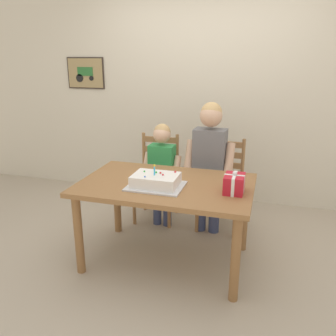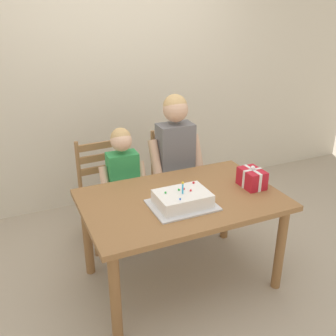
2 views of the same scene
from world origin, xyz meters
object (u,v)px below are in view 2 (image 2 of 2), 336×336
at_px(chair_left, 106,192).
at_px(chair_right, 177,178).
at_px(child_older, 175,153).
at_px(dining_table, 182,209).
at_px(birthday_cake, 182,200).
at_px(gift_box_red_large, 252,178).
at_px(child_younger, 123,177).

distance_m(chair_left, chair_right, 0.70).
bearing_deg(child_older, dining_table, -111.04).
distance_m(birthday_cake, chair_left, 1.02).
height_order(birthday_cake, gift_box_red_large, birthday_cake).
xyz_separation_m(birthday_cake, child_younger, (-0.19, 0.75, -0.11)).
distance_m(dining_table, gift_box_red_large, 0.59).
relative_size(chair_right, child_older, 0.70).
distance_m(chair_left, child_younger, 0.28).
height_order(chair_left, child_older, child_older).
bearing_deg(chair_left, child_younger, -57.04).
bearing_deg(dining_table, gift_box_red_large, -5.45).
distance_m(dining_table, child_older, 0.71).
bearing_deg(birthday_cake, child_younger, 103.78).
height_order(chair_right, child_older, child_older).
relative_size(gift_box_red_large, child_older, 0.16).
height_order(gift_box_red_large, child_older, child_older).
xyz_separation_m(birthday_cake, chair_right, (0.40, 0.93, -0.31)).
xyz_separation_m(chair_left, child_younger, (0.11, -0.17, 0.19)).
bearing_deg(chair_left, gift_box_red_large, -43.68).
relative_size(dining_table, gift_box_red_large, 6.77).
relative_size(dining_table, chair_left, 1.54).
relative_size(dining_table, child_younger, 1.30).
bearing_deg(gift_box_red_large, chair_right, 103.71).
height_order(dining_table, chair_right, chair_right).
bearing_deg(chair_left, birthday_cake, -72.25).
bearing_deg(child_younger, chair_left, 122.96).
xyz_separation_m(gift_box_red_large, chair_right, (-0.21, 0.87, -0.33)).
height_order(dining_table, gift_box_red_large, gift_box_red_large).
bearing_deg(dining_table, chair_left, 113.19).
xyz_separation_m(birthday_cake, child_older, (0.30, 0.75, 0.03)).
height_order(birthday_cake, chair_right, chair_right).
distance_m(birthday_cake, child_younger, 0.79).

